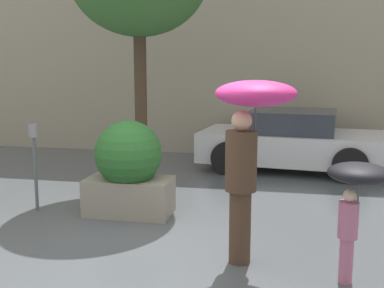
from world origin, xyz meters
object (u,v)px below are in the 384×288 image
at_px(parking_meter, 34,149).
at_px(person_adult, 250,128).
at_px(planter_box, 129,168).
at_px(parked_car_near, 292,142).
at_px(person_child, 356,189).

bearing_deg(parking_meter, person_adult, -21.25).
bearing_deg(parking_meter, planter_box, 4.07).
bearing_deg(parked_car_near, parking_meter, 140.62).
distance_m(planter_box, person_child, 3.48).
xyz_separation_m(person_child, parked_car_near, (-0.58, 5.43, -0.41)).
relative_size(planter_box, parked_car_near, 0.36).
distance_m(person_adult, parked_car_near, 5.16).
bearing_deg(person_child, parked_car_near, 133.60).
xyz_separation_m(planter_box, person_adult, (1.88, -1.40, 0.83)).
distance_m(person_child, parked_car_near, 5.48).
relative_size(planter_box, person_adult, 0.69).
distance_m(planter_box, parked_car_near, 4.37).
relative_size(person_adult, parking_meter, 1.54).
bearing_deg(person_adult, planter_box, 116.75).
xyz_separation_m(planter_box, parking_meter, (-1.45, -0.10, 0.25)).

